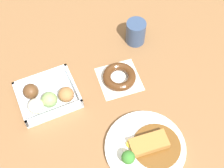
{
  "coord_description": "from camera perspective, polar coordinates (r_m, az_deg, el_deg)",
  "views": [
    {
      "loc": [
        -0.2,
        -0.45,
        0.93
      ],
      "look_at": [
        0.03,
        0.08,
        0.03
      ],
      "focal_mm": 52.28,
      "sensor_mm": 36.0,
      "label": 1
    }
  ],
  "objects": [
    {
      "name": "donut_box",
      "position": [
        1.07,
        -11.32,
        -2.25
      ],
      "size": [
        0.19,
        0.16,
        0.06
      ],
      "color": "silver",
      "rests_on": "ground_plane"
    },
    {
      "name": "curry_plate",
      "position": [
        0.99,
        5.87,
        -11.03
      ],
      "size": [
        0.24,
        0.24,
        0.07
      ],
      "color": "white",
      "rests_on": "ground_plane"
    },
    {
      "name": "chocolate_ring_donut",
      "position": [
        1.11,
        1.28,
        1.25
      ],
      "size": [
        0.15,
        0.15,
        0.03
      ],
      "color": "white",
      "rests_on": "ground_plane"
    },
    {
      "name": "coffee_mug",
      "position": [
        1.19,
        4.16,
        9.03
      ],
      "size": [
        0.07,
        0.07,
        0.09
      ],
      "primitive_type": "cylinder",
      "color": "#33476B",
      "rests_on": "ground_plane"
    },
    {
      "name": "ground_plane",
      "position": [
        1.06,
        0.05,
        -4.84
      ],
      "size": [
        1.6,
        1.6,
        0.0
      ],
      "primitive_type": "plane",
      "color": "brown"
    }
  ]
}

